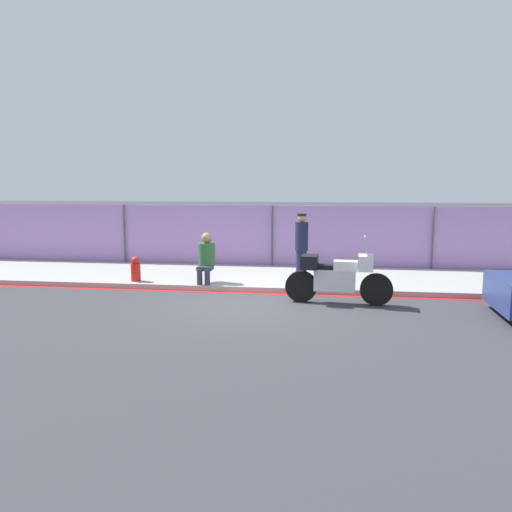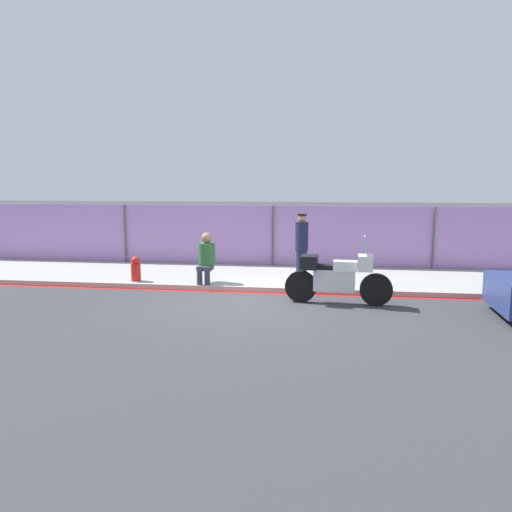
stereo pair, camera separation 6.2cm
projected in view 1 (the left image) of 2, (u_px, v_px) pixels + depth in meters
The scene contains 8 objects.
ground_plane at pixel (251, 304), 11.13m from camera, with size 120.00×120.00×0.00m, color #38383D.
sidewalk at pixel (266, 277), 13.94m from camera, with size 35.67×3.40×0.13m.
curb_paint_stripe at pixel (257, 293), 12.19m from camera, with size 35.67×0.18×0.01m.
storefront_fence at pixel (273, 237), 15.56m from camera, with size 33.89×0.17×1.99m.
motorcycle at pixel (337, 276), 11.08m from camera, with size 2.38×0.60×1.53m.
officer_standing at pixel (302, 245), 13.30m from camera, with size 0.35×0.35×1.74m.
person_seated_on_curb at pixel (206, 256), 12.79m from camera, with size 0.44×0.69×1.29m.
fire_hydrant at pixel (136, 269), 13.03m from camera, with size 0.25×0.31×0.64m.
Camera 1 is at (1.57, -10.74, 2.68)m, focal length 35.00 mm.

